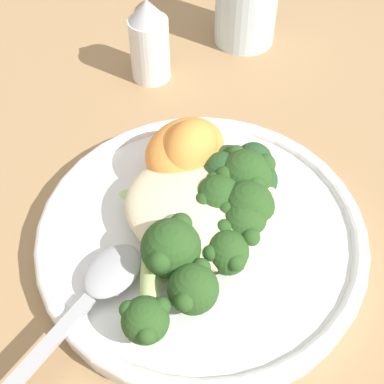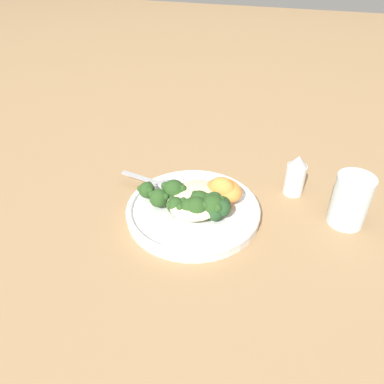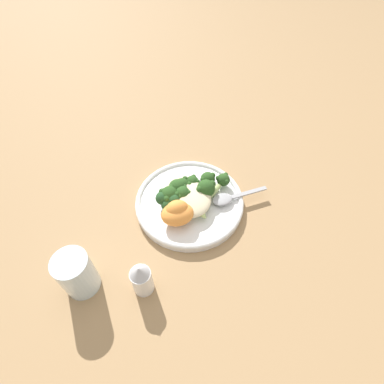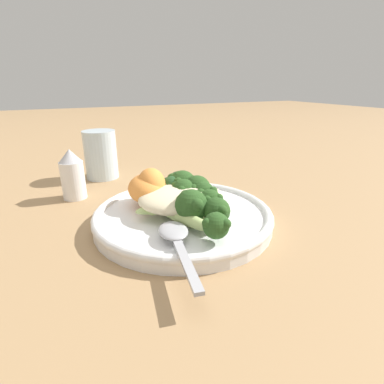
{
  "view_description": "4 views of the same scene",
  "coord_description": "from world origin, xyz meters",
  "px_view_note": "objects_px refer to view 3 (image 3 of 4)",
  "views": [
    {
      "loc": [
        0.08,
        -0.2,
        0.33
      ],
      "look_at": [
        -0.01,
        0.02,
        0.05
      ],
      "focal_mm": 50.0,
      "sensor_mm": 36.0,
      "label": 1
    },
    {
      "loc": [
        0.49,
        0.16,
        0.43
      ],
      "look_at": [
        -0.02,
        0.0,
        0.03
      ],
      "focal_mm": 35.0,
      "sensor_mm": 36.0,
      "label": 2
    },
    {
      "loc": [
        -0.34,
        0.2,
        0.54
      ],
      "look_at": [
        -0.01,
        0.01,
        0.06
      ],
      "focal_mm": 28.0,
      "sensor_mm": 36.0,
      "label": 3
    },
    {
      "loc": [
        -0.15,
        -0.32,
        0.18
      ],
      "look_at": [
        0.01,
        0.01,
        0.04
      ],
      "focal_mm": 28.0,
      "sensor_mm": 36.0,
      "label": 4
    }
  ],
  "objects_px": {
    "broccoli_stalk_1": "(204,192)",
    "broccoli_stalk_7": "(174,197)",
    "quinoa_mound": "(187,197)",
    "kale_tuft": "(168,198)",
    "broccoli_stalk_2": "(205,188)",
    "plate": "(191,204)",
    "broccoli_stalk_0": "(217,186)",
    "broccoli_stalk_5": "(181,192)",
    "salt_shaker": "(142,279)",
    "water_glass": "(77,274)",
    "sweet_potato_chunk_1": "(177,210)",
    "broccoli_stalk_3": "(193,187)",
    "broccoli_stalk_6": "(185,196)",
    "spoon": "(227,198)",
    "sweet_potato_chunk_0": "(177,214)",
    "broccoli_stalk_4": "(186,191)"
  },
  "relations": [
    {
      "from": "broccoli_stalk_0",
      "to": "sweet_potato_chunk_1",
      "type": "height_order",
      "value": "sweet_potato_chunk_1"
    },
    {
      "from": "broccoli_stalk_2",
      "to": "kale_tuft",
      "type": "bearing_deg",
      "value": 129.93
    },
    {
      "from": "water_glass",
      "to": "spoon",
      "type": "bearing_deg",
      "value": -86.52
    },
    {
      "from": "broccoli_stalk_0",
      "to": "salt_shaker",
      "type": "xyz_separation_m",
      "value": [
        -0.11,
        0.23,
        0.01
      ]
    },
    {
      "from": "sweet_potato_chunk_0",
      "to": "water_glass",
      "type": "bearing_deg",
      "value": 97.26
    },
    {
      "from": "plate",
      "to": "broccoli_stalk_5",
      "type": "relative_size",
      "value": 2.45
    },
    {
      "from": "broccoli_stalk_2",
      "to": "water_glass",
      "type": "bearing_deg",
      "value": 149.73
    },
    {
      "from": "plate",
      "to": "broccoli_stalk_6",
      "type": "distance_m",
      "value": 0.03
    },
    {
      "from": "quinoa_mound",
      "to": "kale_tuft",
      "type": "xyz_separation_m",
      "value": [
        0.01,
        0.04,
        0.0
      ]
    },
    {
      "from": "broccoli_stalk_0",
      "to": "broccoli_stalk_3",
      "type": "xyz_separation_m",
      "value": [
        0.02,
        0.05,
        0.0
      ]
    },
    {
      "from": "broccoli_stalk_5",
      "to": "salt_shaker",
      "type": "height_order",
      "value": "salt_shaker"
    },
    {
      "from": "broccoli_stalk_5",
      "to": "broccoli_stalk_7",
      "type": "relative_size",
      "value": 1.05
    },
    {
      "from": "kale_tuft",
      "to": "spoon",
      "type": "height_order",
      "value": "kale_tuft"
    },
    {
      "from": "spoon",
      "to": "broccoli_stalk_6",
      "type": "bearing_deg",
      "value": 164.62
    },
    {
      "from": "sweet_potato_chunk_1",
      "to": "broccoli_stalk_0",
      "type": "bearing_deg",
      "value": -79.44
    },
    {
      "from": "plate",
      "to": "kale_tuft",
      "type": "bearing_deg",
      "value": 67.44
    },
    {
      "from": "broccoli_stalk_2",
      "to": "water_glass",
      "type": "xyz_separation_m",
      "value": [
        -0.06,
        0.3,
        0.01
      ]
    },
    {
      "from": "broccoli_stalk_1",
      "to": "broccoli_stalk_7",
      "type": "height_order",
      "value": "same"
    },
    {
      "from": "broccoli_stalk_0",
      "to": "salt_shaker",
      "type": "distance_m",
      "value": 0.26
    },
    {
      "from": "plate",
      "to": "broccoli_stalk_6",
      "type": "relative_size",
      "value": 3.02
    },
    {
      "from": "broccoli_stalk_5",
      "to": "broccoli_stalk_0",
      "type": "bearing_deg",
      "value": -120.57
    },
    {
      "from": "sweet_potato_chunk_1",
      "to": "plate",
      "type": "bearing_deg",
      "value": -62.18
    },
    {
      "from": "broccoli_stalk_2",
      "to": "sweet_potato_chunk_0",
      "type": "bearing_deg",
      "value": 160.39
    },
    {
      "from": "water_glass",
      "to": "plate",
      "type": "bearing_deg",
      "value": -77.8
    },
    {
      "from": "sweet_potato_chunk_1",
      "to": "kale_tuft",
      "type": "height_order",
      "value": "sweet_potato_chunk_1"
    },
    {
      "from": "broccoli_stalk_0",
      "to": "broccoli_stalk_1",
      "type": "height_order",
      "value": "broccoli_stalk_1"
    },
    {
      "from": "quinoa_mound",
      "to": "kale_tuft",
      "type": "bearing_deg",
      "value": 69.01
    },
    {
      "from": "broccoli_stalk_3",
      "to": "broccoli_stalk_5",
      "type": "xyz_separation_m",
      "value": [
        -0.0,
        0.03,
        0.0
      ]
    },
    {
      "from": "broccoli_stalk_5",
      "to": "salt_shaker",
      "type": "relative_size",
      "value": 1.19
    },
    {
      "from": "sweet_potato_chunk_1",
      "to": "broccoli_stalk_6",
      "type": "bearing_deg",
      "value": -49.9
    },
    {
      "from": "plate",
      "to": "broccoli_stalk_0",
      "type": "xyz_separation_m",
      "value": [
        -0.0,
        -0.07,
        0.02
      ]
    },
    {
      "from": "broccoli_stalk_0",
      "to": "broccoli_stalk_6",
      "type": "bearing_deg",
      "value": 153.05
    },
    {
      "from": "broccoli_stalk_1",
      "to": "broccoli_stalk_2",
      "type": "distance_m",
      "value": 0.02
    },
    {
      "from": "broccoli_stalk_1",
      "to": "broccoli_stalk_7",
      "type": "bearing_deg",
      "value": 126.24
    },
    {
      "from": "plate",
      "to": "broccoli_stalk_3",
      "type": "height_order",
      "value": "broccoli_stalk_3"
    },
    {
      "from": "broccoli_stalk_1",
      "to": "broccoli_stalk_3",
      "type": "xyz_separation_m",
      "value": [
        0.03,
        0.01,
        -0.0
      ]
    },
    {
      "from": "plate",
      "to": "broccoli_stalk_0",
      "type": "bearing_deg",
      "value": -92.47
    },
    {
      "from": "broccoli_stalk_0",
      "to": "broccoli_stalk_4",
      "type": "distance_m",
      "value": 0.07
    },
    {
      "from": "sweet_potato_chunk_0",
      "to": "kale_tuft",
      "type": "distance_m",
      "value": 0.05
    },
    {
      "from": "quinoa_mound",
      "to": "broccoli_stalk_5",
      "type": "height_order",
      "value": "broccoli_stalk_5"
    },
    {
      "from": "quinoa_mound",
      "to": "sweet_potato_chunk_0",
      "type": "bearing_deg",
      "value": 128.27
    },
    {
      "from": "broccoli_stalk_5",
      "to": "broccoli_stalk_7",
      "type": "distance_m",
      "value": 0.02
    },
    {
      "from": "water_glass",
      "to": "salt_shaker",
      "type": "distance_m",
      "value": 0.11
    },
    {
      "from": "broccoli_stalk_0",
      "to": "sweet_potato_chunk_1",
      "type": "bearing_deg",
      "value": 169.25
    },
    {
      "from": "broccoli_stalk_2",
      "to": "broccoli_stalk_5",
      "type": "relative_size",
      "value": 1.0
    },
    {
      "from": "sweet_potato_chunk_0",
      "to": "kale_tuft",
      "type": "height_order",
      "value": "sweet_potato_chunk_0"
    },
    {
      "from": "broccoli_stalk_6",
      "to": "broccoli_stalk_7",
      "type": "xyz_separation_m",
      "value": [
        0.01,
        0.02,
        0.0
      ]
    },
    {
      "from": "quinoa_mound",
      "to": "broccoli_stalk_7",
      "type": "xyz_separation_m",
      "value": [
        0.01,
        0.03,
        0.0
      ]
    },
    {
      "from": "broccoli_stalk_7",
      "to": "sweet_potato_chunk_1",
      "type": "bearing_deg",
      "value": 124.62
    },
    {
      "from": "plate",
      "to": "salt_shaker",
      "type": "distance_m",
      "value": 0.2
    }
  ]
}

